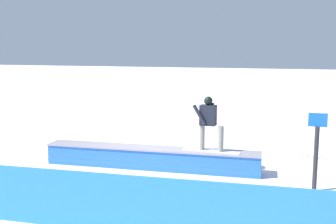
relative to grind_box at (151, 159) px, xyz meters
name	(u,v)px	position (x,y,z in m)	size (l,w,h in m)	color
ground_plane	(151,168)	(0.00, 0.00, -0.26)	(120.00, 120.00, 0.00)	white
grind_box	(151,159)	(0.00, 0.00, 0.00)	(5.79, 1.12, 0.57)	#2965B8
snowboarder	(209,122)	(-1.54, -0.15, 1.07)	(1.50, 0.42, 1.40)	silver
safety_fence	(71,199)	(0.00, 3.87, 0.26)	(8.98, 0.06, 1.04)	#297BEF
trail_marker	(316,150)	(-4.11, 0.48, 0.69)	(0.40, 0.10, 1.77)	#262628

